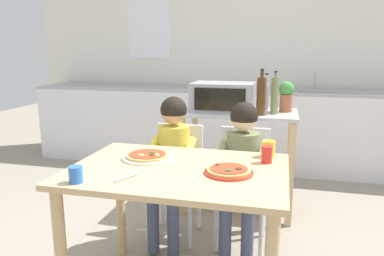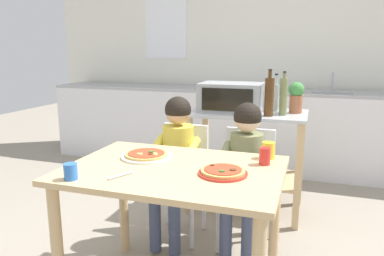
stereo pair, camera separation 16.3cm
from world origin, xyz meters
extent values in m
plane|color=gray|center=(0.00, 1.13, 0.00)|extent=(11.32, 11.32, 0.00)
cube|color=white|center=(0.00, 2.89, 1.35)|extent=(5.45, 0.12, 2.70)
cube|color=white|center=(-1.20, 2.83, 1.65)|extent=(0.56, 0.01, 0.80)
cube|color=silver|center=(0.00, 2.48, 0.44)|extent=(4.91, 0.60, 0.89)
cube|color=#9E9EA3|center=(0.00, 2.48, 0.90)|extent=(4.91, 0.60, 0.03)
cube|color=gray|center=(0.86, 2.48, 0.91)|extent=(0.40, 0.33, 0.02)
cylinder|color=#B7BABF|center=(0.86, 2.60, 1.02)|extent=(0.02, 0.02, 0.20)
cube|color=#B7BABF|center=(0.17, 1.26, 0.85)|extent=(0.95, 0.56, 0.02)
cube|color=tan|center=(0.17, 1.26, 0.30)|extent=(0.87, 0.52, 0.02)
cube|color=tan|center=(-0.27, 1.02, 0.42)|extent=(0.05, 0.05, 0.84)
cube|color=tan|center=(0.60, 1.02, 0.42)|extent=(0.05, 0.05, 0.84)
cube|color=tan|center=(-0.27, 1.50, 0.42)|extent=(0.05, 0.05, 0.84)
cube|color=tan|center=(0.60, 1.50, 0.42)|extent=(0.05, 0.05, 0.84)
cube|color=#999BA0|center=(0.03, 1.25, 0.98)|extent=(0.51, 0.35, 0.23)
cube|color=black|center=(0.03, 1.07, 0.98)|extent=(0.41, 0.01, 0.18)
cylinder|color=black|center=(0.21, 1.07, 0.91)|extent=(0.02, 0.01, 0.02)
cylinder|color=olive|center=(0.45, 1.19, 1.00)|extent=(0.06, 0.06, 0.29)
cylinder|color=olive|center=(0.45, 1.19, 1.17)|extent=(0.02, 0.02, 0.04)
cylinder|color=black|center=(0.45, 1.19, 1.19)|extent=(0.03, 0.03, 0.01)
cylinder|color=#4C2D14|center=(0.35, 1.11, 1.01)|extent=(0.07, 0.07, 0.29)
cylinder|color=#4C2D14|center=(0.35, 1.11, 1.18)|extent=(0.03, 0.03, 0.06)
cylinder|color=black|center=(0.35, 1.11, 1.21)|extent=(0.03, 0.03, 0.01)
cylinder|color=#ADB7B2|center=(0.38, 1.35, 0.97)|extent=(0.05, 0.05, 0.22)
cylinder|color=#ADB7B2|center=(0.38, 1.35, 1.12)|extent=(0.03, 0.03, 0.08)
cylinder|color=black|center=(0.38, 1.35, 1.17)|extent=(0.03, 0.03, 0.01)
cylinder|color=#9E5B3D|center=(0.54, 1.33, 0.93)|extent=(0.10, 0.10, 0.14)
sphere|color=#428942|center=(0.54, 1.33, 1.05)|extent=(0.12, 0.12, 0.12)
cube|color=tan|center=(0.00, 0.00, 0.74)|extent=(1.12, 0.80, 0.03)
cylinder|color=tan|center=(-0.50, -0.34, 0.36)|extent=(0.06, 0.06, 0.73)
cylinder|color=tan|center=(-0.50, 0.34, 0.36)|extent=(0.06, 0.06, 0.73)
cylinder|color=tan|center=(0.50, 0.34, 0.36)|extent=(0.06, 0.06, 0.73)
cube|color=silver|center=(-0.22, 0.64, 0.44)|extent=(0.36, 0.36, 0.04)
cube|color=silver|center=(-0.22, 0.80, 0.63)|extent=(0.34, 0.03, 0.38)
cylinder|color=silver|center=(-0.07, 0.49, 0.22)|extent=(0.03, 0.03, 0.42)
cylinder|color=silver|center=(-0.37, 0.49, 0.22)|extent=(0.03, 0.03, 0.42)
cylinder|color=silver|center=(-0.07, 0.79, 0.22)|extent=(0.03, 0.03, 0.42)
cylinder|color=silver|center=(-0.37, 0.79, 0.22)|extent=(0.03, 0.03, 0.42)
cube|color=silver|center=(0.27, 0.65, 0.44)|extent=(0.36, 0.36, 0.04)
cube|color=silver|center=(0.27, 0.81, 0.63)|extent=(0.34, 0.03, 0.38)
cylinder|color=silver|center=(0.42, 0.50, 0.22)|extent=(0.03, 0.03, 0.42)
cylinder|color=silver|center=(0.12, 0.50, 0.22)|extent=(0.03, 0.03, 0.42)
cylinder|color=silver|center=(0.42, 0.80, 0.22)|extent=(0.03, 0.03, 0.42)
cylinder|color=silver|center=(0.12, 0.80, 0.22)|extent=(0.03, 0.03, 0.42)
cube|color=#424C6B|center=(-0.15, 0.50, 0.48)|extent=(0.10, 0.30, 0.10)
cylinder|color=#424C6B|center=(-0.15, 0.37, 0.24)|extent=(0.08, 0.08, 0.44)
cube|color=#424C6B|center=(-0.29, 0.50, 0.48)|extent=(0.10, 0.30, 0.10)
cylinder|color=#424C6B|center=(-0.29, 0.37, 0.24)|extent=(0.08, 0.08, 0.44)
cylinder|color=yellow|center=(-0.09, 0.54, 0.70)|extent=(0.06, 0.26, 0.15)
cylinder|color=yellow|center=(-0.35, 0.54, 0.70)|extent=(0.06, 0.26, 0.15)
cylinder|color=yellow|center=(-0.22, 0.64, 0.66)|extent=(0.22, 0.22, 0.36)
sphere|color=tan|center=(-0.22, 0.64, 0.94)|extent=(0.18, 0.18, 0.18)
sphere|color=black|center=(-0.22, 0.64, 0.95)|extent=(0.18, 0.18, 0.18)
cube|color=#424C6B|center=(0.34, 0.51, 0.48)|extent=(0.10, 0.30, 0.10)
cylinder|color=#424C6B|center=(0.34, 0.38, 0.24)|extent=(0.08, 0.08, 0.44)
cube|color=#424C6B|center=(0.20, 0.51, 0.48)|extent=(0.10, 0.30, 0.10)
cylinder|color=#424C6B|center=(0.20, 0.38, 0.24)|extent=(0.08, 0.08, 0.44)
cylinder|color=#7A7F56|center=(0.40, 0.55, 0.68)|extent=(0.06, 0.26, 0.15)
cylinder|color=#7A7F56|center=(0.14, 0.55, 0.68)|extent=(0.06, 0.26, 0.15)
cylinder|color=#7A7F56|center=(0.27, 0.65, 0.65)|extent=(0.22, 0.22, 0.34)
sphere|color=beige|center=(0.27, 0.65, 0.92)|extent=(0.18, 0.18, 0.18)
sphere|color=black|center=(0.27, 0.65, 0.93)|extent=(0.19, 0.19, 0.19)
cylinder|color=white|center=(-0.22, 0.12, 0.76)|extent=(0.29, 0.29, 0.01)
cylinder|color=tan|center=(-0.22, 0.12, 0.78)|extent=(0.24, 0.24, 0.01)
cylinder|color=#B23D23|center=(-0.22, 0.12, 0.78)|extent=(0.21, 0.21, 0.00)
cylinder|color=#DBC666|center=(-0.16, 0.11, 0.79)|extent=(0.02, 0.02, 0.01)
cylinder|color=#DBC666|center=(-0.24, 0.08, 0.79)|extent=(0.03, 0.03, 0.01)
cylinder|color=#386628|center=(-0.19, 0.14, 0.79)|extent=(0.03, 0.03, 0.01)
cylinder|color=#DBC666|center=(-0.14, 0.09, 0.79)|extent=(0.02, 0.02, 0.01)
cylinder|color=#563319|center=(-0.18, 0.10, 0.79)|extent=(0.03, 0.03, 0.01)
cylinder|color=red|center=(0.27, -0.03, 0.76)|extent=(0.24, 0.24, 0.01)
cylinder|color=tan|center=(0.27, -0.03, 0.78)|extent=(0.22, 0.22, 0.01)
cylinder|color=#B23D23|center=(0.27, -0.03, 0.78)|extent=(0.19, 0.19, 0.00)
cylinder|color=#386628|center=(0.27, -0.07, 0.79)|extent=(0.03, 0.03, 0.01)
cylinder|color=#563319|center=(0.20, 0.01, 0.79)|extent=(0.02, 0.02, 0.01)
cylinder|color=#563319|center=(0.32, -0.03, 0.79)|extent=(0.03, 0.03, 0.01)
cylinder|color=yellow|center=(0.45, 0.32, 0.80)|extent=(0.07, 0.07, 0.09)
cylinder|color=blue|center=(-0.40, -0.32, 0.80)|extent=(0.07, 0.07, 0.08)
cylinder|color=red|center=(0.44, 0.20, 0.80)|extent=(0.06, 0.06, 0.09)
cylinder|color=#B7BABF|center=(-0.19, -0.22, 0.76)|extent=(0.07, 0.13, 0.01)
camera|label=1|loc=(0.51, -1.76, 1.36)|focal=34.32mm
camera|label=2|loc=(0.67, -1.71, 1.36)|focal=34.32mm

